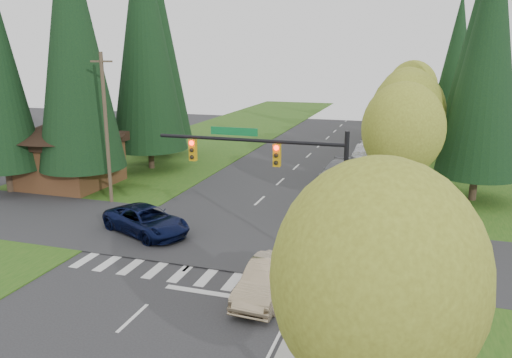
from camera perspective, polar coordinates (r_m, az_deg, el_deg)
The scene contains 32 objects.
ground at distance 21.28m, azimuth -12.46°, elevation -13.96°, with size 120.00×120.00×0.00m, color #28282B.
grass_east at distance 37.54m, azimuth 21.92°, elevation -2.12°, with size 14.00×110.00×0.06m, color #224F15.
grass_west at distance 43.80m, azimuth -14.23°, elevation 0.73°, with size 14.00×110.00×0.06m, color #224F15.
cross_street at distance 27.82m, azimuth -4.21°, elevation -6.73°, with size 120.00×8.00×0.10m, color #28282B.
sidewalk_east at distance 39.43m, azimuth 12.90°, elevation -0.62°, with size 1.80×80.00×0.13m, color gray.
curb_east at distance 39.50m, azimuth 11.67°, elevation -0.53°, with size 0.20×80.00×0.13m, color gray.
stone_wall_north at distance 47.07m, azimuth 15.85°, elevation 1.94°, with size 0.70×40.00×0.70m, color #4C4438.
traffic_signal at distance 21.84m, azimuth 2.82°, elevation 1.12°, with size 8.70×0.37×6.80m.
brown_building at distance 40.33m, azimuth -20.65°, elevation 3.62°, with size 8.40×8.40×5.40m.
utility_pole at distance 34.39m, azimuth -16.75°, elevation 5.63°, with size 1.60×0.24×10.00m.
decid_tree_0 at distance 30.38m, azimuth 16.44°, elevation 5.45°, with size 4.80×4.80×8.37m.
decid_tree_1 at distance 37.30m, azimuth 16.94°, elevation 7.26°, with size 5.20×5.20×8.80m.
decid_tree_2 at distance 44.25m, azimuth 16.89°, elevation 8.44°, with size 5.00×5.00×8.82m.
decid_tree_3 at distance 51.25m, azimuth 17.16°, elevation 8.84°, with size 5.00×5.00×8.55m.
decid_tree_4 at distance 58.19m, azimuth 17.41°, elevation 9.79°, with size 5.40×5.40×9.18m.
decid_tree_5 at distance 65.22m, azimuth 17.28°, elevation 9.74°, with size 4.80×4.80×8.30m.
decid_tree_6 at distance 72.18m, azimuth 17.47°, elevation 10.37°, with size 5.20×5.20×8.86m.
decid_tree_south at distance 11.11m, azimuth 13.70°, elevation -11.06°, with size 4.60×4.60×7.92m.
conifer_w_a at distance 37.74m, azimuth -20.17°, elevation 14.71°, with size 6.12×6.12×19.80m.
conifer_w_b at distance 42.73m, azimuth -20.01°, elevation 13.22°, with size 5.44×5.44×17.80m.
conifer_w_c at distance 43.88m, azimuth -12.59°, elevation 15.69°, with size 6.46×6.46×20.80m.
conifer_w_e at distance 50.08m, azimuth -11.04°, elevation 14.40°, with size 5.78×5.78×18.80m.
conifer_e_a at distance 36.31m, azimuth 24.98°, elevation 12.73°, with size 5.44×5.44×17.80m.
conifer_e_b at distance 50.34m, azimuth 24.38°, elevation 14.00°, with size 6.12×6.12×19.80m.
conifer_e_c at distance 64.20m, azimuth 22.00°, elevation 12.66°, with size 5.10×5.10×16.80m.
sedan_champagne at distance 21.11m, azimuth 1.39°, elevation -11.45°, with size 1.66×4.77×1.57m, color tan.
suv_navy at distance 28.80m, azimuth -12.42°, elevation -4.65°, with size 2.57×5.57×1.55m, color #0A1133.
parked_car_a at distance 32.00m, azimuth 9.41°, elevation -2.53°, with size 1.91×4.75×1.62m, color #B3B2B7.
parked_car_b at distance 40.56m, azimuth 9.29°, elevation 0.94°, with size 2.05×5.05×1.47m, color slate.
parked_car_c at distance 48.57m, azimuth 12.20°, elevation 2.95°, with size 1.47×4.22×1.39m, color #A3A4A8.
parked_car_d at distance 54.07m, azimuth 12.79°, elevation 4.09°, with size 1.74×4.33×1.48m, color silver.
parked_car_e at distance 59.95m, azimuth 13.35°, elevation 4.92°, with size 1.73×4.26×1.24m, color #AFB0B5.
Camera 1 is at (9.80, -16.06, 9.94)m, focal length 35.00 mm.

